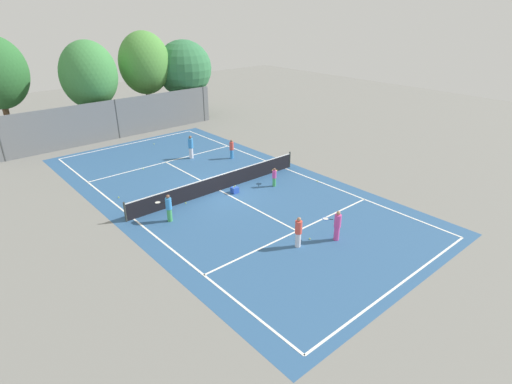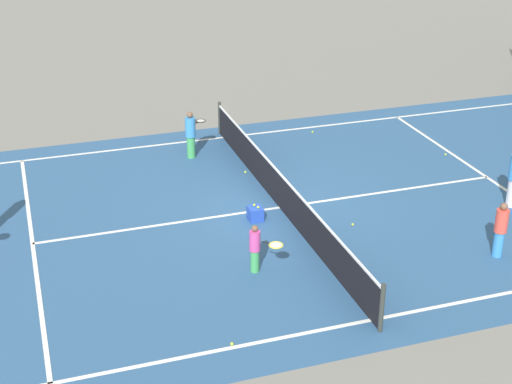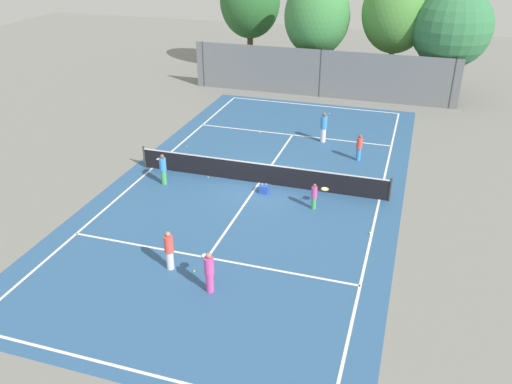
{
  "view_description": "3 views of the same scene",
  "coord_description": "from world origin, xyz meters",
  "px_view_note": "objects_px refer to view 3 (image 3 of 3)",
  "views": [
    {
      "loc": [
        -12.95,
        -18.26,
        10.09
      ],
      "look_at": [
        0.27,
        -3.01,
        0.86
      ],
      "focal_mm": 28.75,
      "sensor_mm": 36.0,
      "label": 1
    },
    {
      "loc": [
        17.06,
        -6.28,
        8.95
      ],
      "look_at": [
        0.29,
        -0.77,
        0.7
      ],
      "focal_mm": 53.23,
      "sensor_mm": 36.0,
      "label": 2
    },
    {
      "loc": [
        6.44,
        -21.04,
        10.94
      ],
      "look_at": [
        0.65,
        -2.58,
        0.9
      ],
      "focal_mm": 37.12,
      "sensor_mm": 36.0,
      "label": 3
    }
  ],
  "objects_px": {
    "tennis_ball_1": "(299,174)",
    "tennis_ball_0": "(208,177)",
    "player_1": "(359,147)",
    "tennis_ball_3": "(260,132)",
    "tennis_ball_4": "(329,114)",
    "tennis_ball_6": "(370,233)",
    "tennis_ball_5": "(187,146)",
    "player_3": "(163,169)",
    "player_5": "(315,196)",
    "ball_crate": "(264,189)",
    "player_2": "(209,271)",
    "player_0": "(324,127)",
    "tennis_ball_2": "(194,271)",
    "player_4": "(169,250)"
  },
  "relations": [
    {
      "from": "tennis_ball_1",
      "to": "tennis_ball_4",
      "type": "distance_m",
      "value": 9.2
    },
    {
      "from": "player_2",
      "to": "tennis_ball_0",
      "type": "height_order",
      "value": "player_2"
    },
    {
      "from": "tennis_ball_2",
      "to": "tennis_ball_3",
      "type": "xyz_separation_m",
      "value": [
        -1.73,
        13.48,
        0.0
      ]
    },
    {
      "from": "player_3",
      "to": "tennis_ball_6",
      "type": "relative_size",
      "value": 22.39
    },
    {
      "from": "player_1",
      "to": "tennis_ball_3",
      "type": "distance_m",
      "value": 6.29
    },
    {
      "from": "player_2",
      "to": "player_3",
      "type": "bearing_deg",
      "value": 126.46
    },
    {
      "from": "player_1",
      "to": "player_3",
      "type": "xyz_separation_m",
      "value": [
        -8.21,
        -5.38,
        0.06
      ]
    },
    {
      "from": "tennis_ball_0",
      "to": "tennis_ball_2",
      "type": "height_order",
      "value": "same"
    },
    {
      "from": "player_0",
      "to": "tennis_ball_0",
      "type": "height_order",
      "value": "player_0"
    },
    {
      "from": "player_1",
      "to": "tennis_ball_6",
      "type": "distance_m",
      "value": 7.11
    },
    {
      "from": "tennis_ball_0",
      "to": "tennis_ball_1",
      "type": "height_order",
      "value": "same"
    },
    {
      "from": "player_2",
      "to": "player_4",
      "type": "relative_size",
      "value": 1.0
    },
    {
      "from": "player_5",
      "to": "tennis_ball_6",
      "type": "xyz_separation_m",
      "value": [
        2.48,
        -1.31,
        -0.58
      ]
    },
    {
      "from": "player_3",
      "to": "tennis_ball_5",
      "type": "distance_m",
      "value": 4.49
    },
    {
      "from": "player_4",
      "to": "tennis_ball_3",
      "type": "height_order",
      "value": "player_4"
    },
    {
      "from": "player_2",
      "to": "player_5",
      "type": "bearing_deg",
      "value": 71.91
    },
    {
      "from": "player_1",
      "to": "tennis_ball_5",
      "type": "distance_m",
      "value": 9.1
    },
    {
      "from": "player_2",
      "to": "tennis_ball_0",
      "type": "xyz_separation_m",
      "value": [
        -3.29,
        7.96,
        -0.75
      ]
    },
    {
      "from": "player_0",
      "to": "tennis_ball_3",
      "type": "bearing_deg",
      "value": 176.55
    },
    {
      "from": "player_4",
      "to": "tennis_ball_6",
      "type": "bearing_deg",
      "value": 34.71
    },
    {
      "from": "tennis_ball_1",
      "to": "tennis_ball_2",
      "type": "relative_size",
      "value": 1.0
    },
    {
      "from": "player_5",
      "to": "ball_crate",
      "type": "bearing_deg",
      "value": 162.27
    },
    {
      "from": "player_1",
      "to": "tennis_ball_3",
      "type": "height_order",
      "value": "player_1"
    },
    {
      "from": "tennis_ball_0",
      "to": "tennis_ball_2",
      "type": "distance_m",
      "value": 7.53
    },
    {
      "from": "tennis_ball_1",
      "to": "tennis_ball_4",
      "type": "height_order",
      "value": "same"
    },
    {
      "from": "player_0",
      "to": "player_1",
      "type": "height_order",
      "value": "player_0"
    },
    {
      "from": "tennis_ball_6",
      "to": "ball_crate",
      "type": "bearing_deg",
      "value": 156.98
    },
    {
      "from": "player_3",
      "to": "tennis_ball_0",
      "type": "bearing_deg",
      "value": 35.28
    },
    {
      "from": "player_4",
      "to": "tennis_ball_1",
      "type": "relative_size",
      "value": 22.81
    },
    {
      "from": "tennis_ball_3",
      "to": "tennis_ball_4",
      "type": "distance_m",
      "value": 5.49
    },
    {
      "from": "ball_crate",
      "to": "tennis_ball_0",
      "type": "distance_m",
      "value": 3.04
    },
    {
      "from": "player_2",
      "to": "tennis_ball_3",
      "type": "relative_size",
      "value": 22.79
    },
    {
      "from": "player_1",
      "to": "tennis_ball_4",
      "type": "bearing_deg",
      "value": 112.06
    },
    {
      "from": "player_1",
      "to": "tennis_ball_4",
      "type": "distance_m",
      "value": 7.17
    },
    {
      "from": "ball_crate",
      "to": "tennis_ball_1",
      "type": "relative_size",
      "value": 6.45
    },
    {
      "from": "player_3",
      "to": "tennis_ball_3",
      "type": "xyz_separation_m",
      "value": [
        2.34,
        7.53,
        -0.73
      ]
    },
    {
      "from": "tennis_ball_2",
      "to": "tennis_ball_4",
      "type": "bearing_deg",
      "value": 85.36
    },
    {
      "from": "player_5",
      "to": "player_1",
      "type": "bearing_deg",
      "value": 79.01
    },
    {
      "from": "player_4",
      "to": "tennis_ball_1",
      "type": "height_order",
      "value": "player_4"
    },
    {
      "from": "player_0",
      "to": "player_2",
      "type": "distance_m",
      "value": 14.1
    },
    {
      "from": "player_4",
      "to": "tennis_ball_4",
      "type": "height_order",
      "value": "player_4"
    },
    {
      "from": "player_2",
      "to": "player_4",
      "type": "bearing_deg",
      "value": 157.03
    },
    {
      "from": "player_5",
      "to": "tennis_ball_6",
      "type": "relative_size",
      "value": 17.82
    },
    {
      "from": "ball_crate",
      "to": "player_3",
      "type": "bearing_deg",
      "value": -173.39
    },
    {
      "from": "player_0",
      "to": "tennis_ball_2",
      "type": "bearing_deg",
      "value": -98.36
    },
    {
      "from": "tennis_ball_1",
      "to": "tennis_ball_0",
      "type": "bearing_deg",
      "value": -158.48
    },
    {
      "from": "tennis_ball_0",
      "to": "player_5",
      "type": "bearing_deg",
      "value": -14.99
    },
    {
      "from": "player_0",
      "to": "tennis_ball_6",
      "type": "bearing_deg",
      "value": -68.01
    },
    {
      "from": "tennis_ball_0",
      "to": "tennis_ball_3",
      "type": "distance_m",
      "value": 6.36
    },
    {
      "from": "tennis_ball_5",
      "to": "tennis_ball_6",
      "type": "relative_size",
      "value": 1.0
    }
  ]
}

